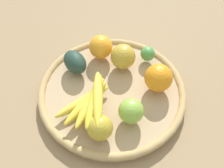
{
  "coord_description": "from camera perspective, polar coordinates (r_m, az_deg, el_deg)",
  "views": [
    {
      "loc": [
        -0.36,
        -0.32,
        0.67
      ],
      "look_at": [
        0.0,
        0.0,
        0.06
      ],
      "focal_mm": 43.23,
      "sensor_mm": 36.0,
      "label": 1
    }
  ],
  "objects": [
    {
      "name": "apple_0",
      "position": [
        0.71,
        4.07,
        -5.72
      ],
      "size": [
        0.09,
        0.09,
        0.07
      ],
      "primitive_type": "sphere",
      "rotation": [
        0.0,
        0.0,
        0.62
      ],
      "color": "#8AB743",
      "rests_on": "basket"
    },
    {
      "name": "orange_1",
      "position": [
        0.77,
        9.8,
        1.28
      ],
      "size": [
        0.09,
        0.09,
        0.08
      ],
      "primitive_type": "sphere",
      "rotation": [
        0.0,
        0.0,
        4.86
      ],
      "color": "orange",
      "rests_on": "basket"
    },
    {
      "name": "basket",
      "position": [
        0.8,
        -0.0,
        -1.66
      ],
      "size": [
        0.44,
        0.44,
        0.04
      ],
      "color": "tan",
      "rests_on": "ground_plane"
    },
    {
      "name": "apple_1",
      "position": [
        0.82,
        2.35,
        5.82
      ],
      "size": [
        0.09,
        0.09,
        0.08
      ],
      "primitive_type": "sphere",
      "rotation": [
        0.0,
        0.0,
        4.44
      ],
      "color": "gold",
      "rests_on": "basket"
    },
    {
      "name": "orange_0",
      "position": [
        0.85,
        -2.4,
        7.86
      ],
      "size": [
        0.09,
        0.09,
        0.07
      ],
      "primitive_type": "sphere",
      "rotation": [
        0.0,
        0.0,
        2.93
      ],
      "color": "orange",
      "rests_on": "basket"
    },
    {
      "name": "lime_0",
      "position": [
        0.86,
        7.54,
        6.38
      ],
      "size": [
        0.06,
        0.06,
        0.05
      ],
      "primitive_type": "sphere",
      "rotation": [
        0.0,
        0.0,
        3.49
      ],
      "color": "#4A9145",
      "rests_on": "basket"
    },
    {
      "name": "ground_plane",
      "position": [
        0.82,
        -0.0,
        -2.45
      ],
      "size": [
        2.4,
        2.4,
        0.0
      ],
      "primitive_type": "plane",
      "color": "#927653",
      "rests_on": "ground"
    },
    {
      "name": "banana_bunch",
      "position": [
        0.72,
        -4.66,
        -3.54
      ],
      "size": [
        0.18,
        0.15,
        0.07
      ],
      "color": "yellow",
      "rests_on": "basket"
    },
    {
      "name": "avocado",
      "position": [
        0.82,
        -7.84,
        4.64
      ],
      "size": [
        0.08,
        0.1,
        0.06
      ],
      "primitive_type": "ellipsoid",
      "rotation": [
        0.0,
        0.0,
        4.46
      ],
      "color": "#223B31",
      "rests_on": "basket"
    },
    {
      "name": "apple_2",
      "position": [
        0.68,
        -2.59,
        -9.22
      ],
      "size": [
        0.07,
        0.07,
        0.07
      ],
      "primitive_type": "sphere",
      "rotation": [
        0.0,
        0.0,
        1.67
      ],
      "color": "gold",
      "rests_on": "basket"
    }
  ]
}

